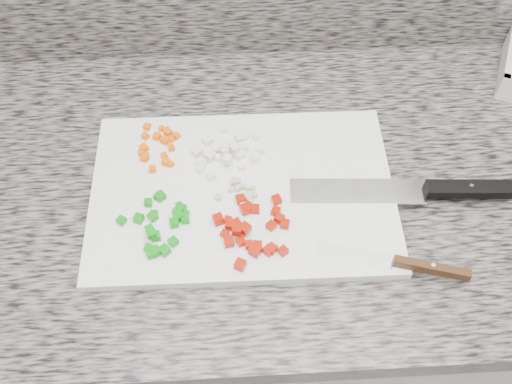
# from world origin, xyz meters

# --- Properties ---
(cabinet) EXTENTS (3.92, 0.62, 0.86)m
(cabinet) POSITION_xyz_m (0.00, 1.44, 0.43)
(cabinet) COLOR silver
(cabinet) RESTS_ON ground
(countertop) EXTENTS (3.96, 0.64, 0.04)m
(countertop) POSITION_xyz_m (0.00, 1.44, 0.88)
(countertop) COLOR slate
(countertop) RESTS_ON cabinet
(cutting_board) EXTENTS (0.47, 0.32, 0.02)m
(cutting_board) POSITION_xyz_m (-0.11, 1.40, 0.91)
(cutting_board) COLOR white
(cutting_board) RESTS_ON countertop
(carrot_pile) EXTENTS (0.07, 0.10, 0.01)m
(carrot_pile) POSITION_xyz_m (-0.25, 1.50, 0.92)
(carrot_pile) COLOR #FB5F05
(carrot_pile) RESTS_ON cutting_board
(onion_pile) EXTENTS (0.12, 0.11, 0.02)m
(onion_pile) POSITION_xyz_m (-0.13, 1.48, 0.92)
(onion_pile) COLOR white
(onion_pile) RESTS_ON cutting_board
(green_pepper_pile) EXTENTS (0.11, 0.12, 0.02)m
(green_pepper_pile) POSITION_xyz_m (-0.23, 1.34, 0.92)
(green_pepper_pile) COLOR #0C880E
(green_pepper_pile) RESTS_ON cutting_board
(red_pepper_pile) EXTENTS (0.12, 0.13, 0.02)m
(red_pepper_pile) POSITION_xyz_m (-0.10, 1.33, 0.92)
(red_pepper_pile) COLOR #AE1302
(red_pepper_pile) RESTS_ON cutting_board
(garlic_pile) EXTENTS (0.07, 0.06, 0.01)m
(garlic_pile) POSITION_xyz_m (-0.12, 1.40, 0.92)
(garlic_pile) COLOR beige
(garlic_pile) RESTS_ON cutting_board
(chef_knife) EXTENTS (0.34, 0.06, 0.02)m
(chef_knife) POSITION_xyz_m (0.18, 1.38, 0.92)
(chef_knife) COLOR white
(chef_knife) RESTS_ON cutting_board
(paring_knife) EXTENTS (0.21, 0.08, 0.02)m
(paring_knife) POSITION_xyz_m (0.12, 1.26, 0.92)
(paring_knife) COLOR white
(paring_knife) RESTS_ON cutting_board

